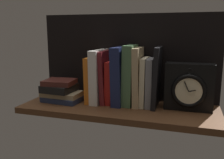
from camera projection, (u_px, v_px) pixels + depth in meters
The scene contains 14 objects.
ground_plane at pixel (119, 109), 103.86cm from camera, with size 81.76×28.97×2.50cm, color #4C2D19.
back_panel at pixel (127, 57), 112.83cm from camera, with size 81.76×1.20×38.81cm, color black.
book_orange_pandolfini at pixel (92, 79), 110.27cm from camera, with size 2.14×15.14×20.03cm, color orange.
book_white_catcher at pixel (99, 76), 109.03cm from camera, with size 3.69×16.66×23.16cm, color silver.
book_maroon_dawkins at pixel (106, 77), 108.16cm from camera, with size 1.96×14.14×22.76cm, color maroon.
book_red_requiem at pixel (112, 82), 107.80cm from camera, with size 2.83×12.18×18.44cm, color red.
book_navy_bierce at pixel (120, 75), 106.10cm from camera, with size 4.11×16.39×24.63cm, color #192147.
book_green_romantic at pixel (130, 75), 104.74cm from camera, with size 4.06×13.30×25.45cm, color #476B44.
book_tan_shortstories at pixel (138, 77), 103.79cm from camera, with size 2.58×13.90×24.43cm, color tan.
book_cream_twain at pixel (144, 82), 103.42cm from camera, with size 2.11×12.39×20.34cm, color beige.
book_gray_chess at pixel (150, 82), 102.68cm from camera, with size 2.59×12.25×20.10cm, color gray.
book_black_skeptic at pixel (157, 77), 101.46cm from camera, with size 1.93×14.97×24.93cm, color black.
framed_clock at pixel (189, 87), 97.45cm from camera, with size 18.76×7.71×18.76cm.
book_stack_side at pixel (61, 91), 110.32cm from camera, with size 18.32×13.74×9.79cm.
Camera 1 is at (26.82, -95.76, 31.36)cm, focal length 39.36 mm.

